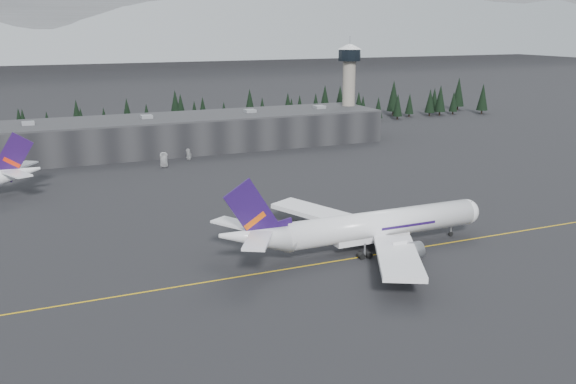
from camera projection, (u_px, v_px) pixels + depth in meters
name	position (u px, v px, depth m)	size (l,w,h in m)	color
ground	(328.00, 258.00, 128.63)	(1400.00, 1400.00, 0.00)	black
taxiline	(333.00, 262.00, 126.86)	(400.00, 0.40, 0.02)	gold
terminal	(174.00, 134.00, 237.78)	(160.00, 30.00, 12.60)	black
control_tower	(349.00, 80.00, 265.26)	(10.00, 10.00, 37.70)	gray
treeline	(153.00, 117.00, 270.25)	(360.00, 20.00, 15.00)	black
mountain_ridge	(40.00, 54.00, 1014.53)	(4400.00, 900.00, 420.00)	white
jet_main	(360.00, 227.00, 131.85)	(60.65, 56.02, 17.84)	white
gse_vehicle_a	(164.00, 165.00, 210.53)	(2.36, 5.12, 1.42)	silver
gse_vehicle_b	(189.00, 158.00, 222.26)	(1.58, 3.93, 1.34)	#BBBBBD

